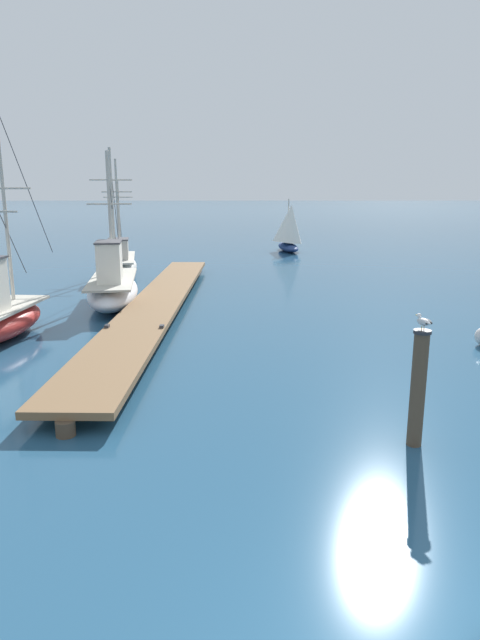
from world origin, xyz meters
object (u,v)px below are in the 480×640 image
at_px(fishing_boat_2, 120,264).
at_px(mooring_piling, 418,387).
at_px(fishing_boat_0, 113,287).
at_px(perched_seagull, 424,321).
at_px(distant_sailboat, 289,228).

relative_size(fishing_boat_2, mooring_piling, 3.10).
relative_size(fishing_boat_0, perched_seagull, 19.76).
bearing_deg(distant_sailboat, mooring_piling, -91.36).
xyz_separation_m(fishing_boat_0, distant_sailboat, (8.51, 18.53, 0.91)).
relative_size(fishing_boat_0, distant_sailboat, 1.72).
bearing_deg(mooring_piling, perched_seagull, -68.21).
relative_size(perched_seagull, distant_sailboat, 0.09).
xyz_separation_m(fishing_boat_2, perched_seagull, (8.98, -19.15, 1.57)).
height_order(perched_seagull, distant_sailboat, distant_sailboat).
relative_size(fishing_boat_2, perched_seagull, 17.60).
bearing_deg(fishing_boat_0, fishing_boat_2, 99.25).
height_order(fishing_boat_0, distant_sailboat, fishing_boat_0).
distance_m(fishing_boat_0, perched_seagull, 14.30).
bearing_deg(mooring_piling, fishing_boat_0, 123.25).
bearing_deg(fishing_boat_2, fishing_boat_0, -80.75).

